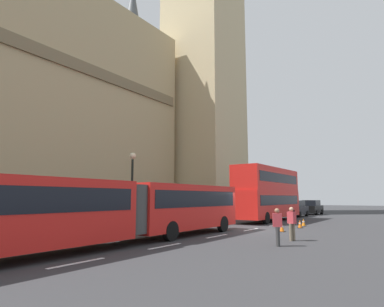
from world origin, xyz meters
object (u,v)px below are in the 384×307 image
object	(u,v)px
sedan_lead	(296,209)
pedestrian_near_cones	(277,226)
traffic_cone_middle	(300,224)
sedan_trailing	(312,207)
traffic_cone_west	(282,227)
articulated_bus	(124,207)
pedestrian_by_kerb	(292,222)
double_decker_bus	(268,192)
street_lamp	(132,185)
traffic_cone_east	(304,222)

from	to	relation	value
sedan_lead	pedestrian_near_cones	distance (m)	24.05
traffic_cone_middle	sedan_trailing	bearing A→B (deg)	12.03
sedan_lead	traffic_cone_west	size ratio (longest dim) A/B	7.59
traffic_cone_middle	articulated_bus	bearing A→B (deg)	161.45
sedan_lead	traffic_cone_middle	distance (m)	14.48
articulated_bus	pedestrian_by_kerb	xyz separation A→B (m)	(5.79, -6.14, -0.83)
articulated_bus	sedan_lead	size ratio (longest dim) A/B	4.12
double_decker_bus	street_lamp	world-z (taller)	street_lamp
articulated_bus	traffic_cone_middle	size ratio (longest dim) A/B	31.23
traffic_cone_west	traffic_cone_middle	size ratio (longest dim) A/B	1.00
sedan_lead	pedestrian_near_cones	bearing A→B (deg)	-164.77
double_decker_bus	pedestrian_near_cones	size ratio (longest dim) A/B	6.32
double_decker_bus	traffic_cone_middle	xyz separation A→B (m)	(-5.13, -4.38, -2.43)
traffic_cone_west	traffic_cone_east	distance (m)	4.96
traffic_cone_west	sedan_lead	bearing A→B (deg)	14.29
traffic_cone_west	pedestrian_near_cones	xyz separation A→B (m)	(-6.15, -1.98, 0.63)
sedan_lead	traffic_cone_middle	xyz separation A→B (m)	(-13.74, -4.51, -0.63)
double_decker_bus	pedestrian_by_kerb	bearing A→B (deg)	-153.64
sedan_trailing	traffic_cone_east	size ratio (longest dim) A/B	7.59
sedan_lead	pedestrian_by_kerb	world-z (taller)	sedan_lead
double_decker_bus	pedestrian_by_kerb	xyz separation A→B (m)	(-12.39, -6.14, -1.80)
articulated_bus	traffic_cone_middle	distance (m)	13.84
double_decker_bus	street_lamp	bearing A→B (deg)	161.22
traffic_cone_east	traffic_cone_west	bearing A→B (deg)	-179.44
traffic_cone_east	pedestrian_near_cones	xyz separation A→B (m)	(-11.12, -2.02, 0.63)
double_decker_bus	sedan_lead	xyz separation A→B (m)	(8.61, 0.13, -1.80)
double_decker_bus	sedan_trailing	distance (m)	14.36
double_decker_bus	sedan_trailing	world-z (taller)	double_decker_bus
sedan_trailing	traffic_cone_middle	distance (m)	19.82
double_decker_bus	traffic_cone_west	distance (m)	9.74
pedestrian_near_cones	pedestrian_by_kerb	size ratio (longest dim) A/B	1.00
articulated_bus	street_lamp	world-z (taller)	street_lamp
sedan_trailing	traffic_cone_east	xyz separation A→B (m)	(-17.72, -3.91, -0.63)
pedestrian_near_cones	sedan_trailing	bearing A→B (deg)	11.63
double_decker_bus	pedestrian_by_kerb	distance (m)	13.94
articulated_bus	double_decker_bus	distance (m)	18.20
sedan_lead	traffic_cone_middle	bearing A→B (deg)	-161.82
traffic_cone_west	traffic_cone_middle	xyz separation A→B (m)	(3.31, -0.17, 0.00)
street_lamp	sedan_trailing	bearing A→B (deg)	-9.81
sedan_lead	sedan_trailing	size ratio (longest dim) A/B	1.00
traffic_cone_west	traffic_cone_east	xyz separation A→B (m)	(4.96, 0.05, 0.00)
sedan_lead	articulated_bus	bearing A→B (deg)	-179.71
traffic_cone_middle	traffic_cone_east	world-z (taller)	same
sedan_lead	pedestrian_by_kerb	bearing A→B (deg)	-163.38
pedestrian_by_kerb	double_decker_bus	bearing A→B (deg)	26.36
traffic_cone_west	street_lamp	bearing A→B (deg)	118.90
sedan_trailing	traffic_cone_west	distance (m)	23.03
double_decker_bus	traffic_cone_east	size ratio (longest dim) A/B	18.41
sedan_lead	sedan_trailing	xyz separation A→B (m)	(5.63, -0.38, 0.00)
sedan_lead	pedestrian_near_cones	world-z (taller)	sedan_lead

